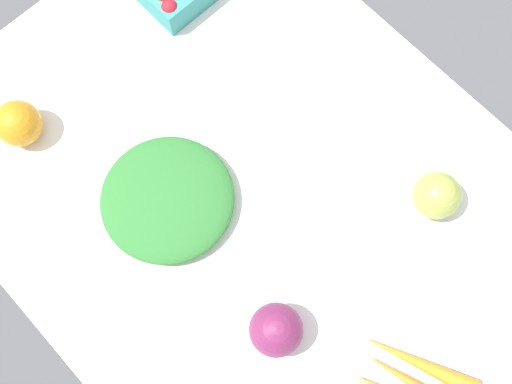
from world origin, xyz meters
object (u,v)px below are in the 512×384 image
leafy_greens_clump (167,199)px  heirloom_tomato_green (437,195)px  heirloom_tomato_orange (18,123)px  red_onion_center (276,330)px

leafy_greens_clump → heirloom_tomato_green: bearing=-133.3°
heirloom_tomato_green → heirloom_tomato_orange: 66.38cm
leafy_greens_clump → red_onion_center: size_ratio=2.67×
leafy_greens_clump → red_onion_center: 26.14cm
heirloom_tomato_orange → red_onion_center: size_ratio=0.95×
heirloom_tomato_green → heirloom_tomato_orange: bearing=36.3°
leafy_greens_clump → red_onion_center: bearing=176.3°
heirloom_tomato_orange → heirloom_tomato_green: bearing=-143.7°
heirloom_tomato_green → leafy_greens_clump: size_ratio=0.35×
heirloom_tomato_green → leafy_greens_clump: (28.39, 30.16, -1.66)cm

